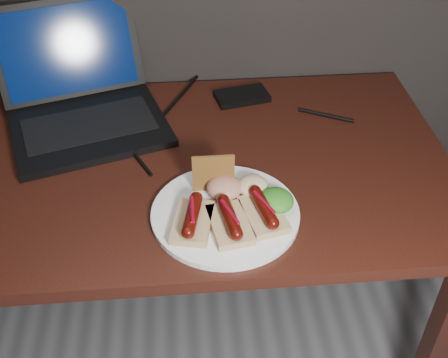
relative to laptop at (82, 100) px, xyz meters
name	(u,v)px	position (x,y,z in m)	size (l,w,h in m)	color
desk	(140,194)	(0.13, -0.19, -0.14)	(1.40, 0.70, 0.75)	#35150D
laptop	(82,100)	(0.00, 0.00, 0.00)	(0.44, 0.45, 0.25)	black
hard_drive	(242,96)	(0.39, 0.06, -0.04)	(0.13, 0.08, 0.02)	black
desk_cables	(138,123)	(0.13, -0.04, -0.05)	(1.00, 0.42, 0.01)	black
plate	(225,214)	(0.31, -0.38, -0.05)	(0.29, 0.29, 0.01)	white
bread_sausage_left	(192,219)	(0.25, -0.41, -0.02)	(0.09, 0.13, 0.04)	#DCB981
bread_sausage_center	(230,221)	(0.32, -0.43, -0.02)	(0.09, 0.13, 0.04)	#DCB981
bread_sausage_right	(263,211)	(0.38, -0.40, -0.02)	(0.09, 0.13, 0.04)	#DCB981
crispbread	(213,173)	(0.30, -0.31, 0.00)	(0.09, 0.01, 0.09)	#955D28
salad_greens	(276,201)	(0.41, -0.38, -0.02)	(0.07, 0.07, 0.04)	#1B5A12
salsa_mound	(225,187)	(0.32, -0.33, -0.02)	(0.07, 0.07, 0.04)	maroon
coleslaw_mound	(253,186)	(0.37, -0.33, -0.02)	(0.06, 0.06, 0.04)	beige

